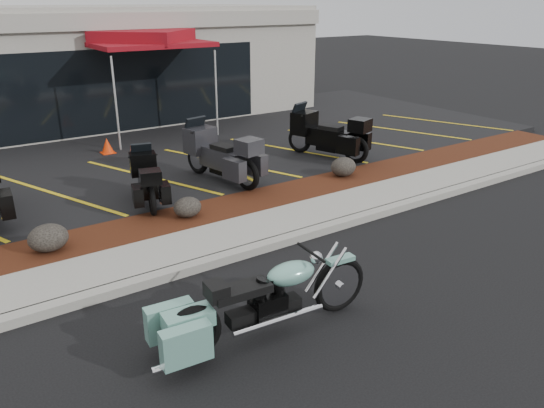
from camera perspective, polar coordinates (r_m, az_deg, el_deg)
ground at (r=8.79m, az=0.95°, el=-7.51°), size 90.00×90.00×0.00m
curb at (r=9.43m, az=-2.20°, el=-4.93°), size 24.00×0.25×0.15m
sidewalk at (r=9.97m, az=-4.34°, el=-3.46°), size 24.00×1.20×0.15m
mulch_bed at (r=10.95m, az=-7.50°, el=-1.25°), size 24.00×1.20×0.16m
upper_lot at (r=15.73m, az=-16.55°, el=4.99°), size 26.00×9.60×0.15m
dealership_building at (r=21.36m, az=-22.63°, el=13.65°), size 18.00×8.16×4.00m
boulder_left at (r=9.88m, az=-22.94°, el=-3.37°), size 0.67×0.56×0.48m
boulder_mid at (r=10.66m, az=-9.08°, el=-0.34°), size 0.57×0.47×0.40m
boulder_right at (r=13.10m, az=7.68°, el=3.99°), size 0.66×0.55×0.47m
hero_cruiser at (r=7.62m, az=7.26°, el=-7.79°), size 3.20×1.04×1.11m
touring_black_mid at (r=12.12m, az=-13.71°, el=3.77°), size 1.23×2.09×1.14m
touring_grey at (r=13.21m, az=-8.07°, el=6.23°), size 1.42×2.59×1.43m
touring_black_rear at (r=14.99m, az=3.01°, el=8.18°), size 1.70×2.62×1.42m
traffic_cone at (r=15.73m, az=-17.30°, el=6.01°), size 0.44×0.44×0.43m
popup_canopy at (r=17.62m, az=-13.61°, el=16.81°), size 3.61×3.61×3.19m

